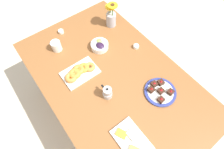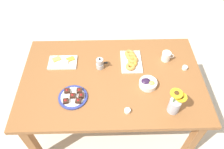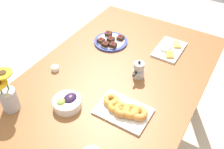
{
  "view_description": "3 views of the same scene",
  "coord_description": "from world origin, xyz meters",
  "px_view_note": "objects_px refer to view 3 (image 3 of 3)",
  "views": [
    {
      "loc": [
        -0.54,
        0.41,
        1.93
      ],
      "look_at": [
        0.0,
        0.0,
        0.78
      ],
      "focal_mm": 28.0,
      "sensor_mm": 36.0,
      "label": 1
    },
    {
      "loc": [
        -0.03,
        -1.22,
        2.22
      ],
      "look_at": [
        0.0,
        0.0,
        0.78
      ],
      "focal_mm": 35.0,
      "sensor_mm": 36.0,
      "label": 2
    },
    {
      "loc": [
        0.93,
        0.56,
        1.77
      ],
      "look_at": [
        0.0,
        0.0,
        0.78
      ],
      "focal_mm": 40.0,
      "sensor_mm": 36.0,
      "label": 3
    }
  ],
  "objects_px": {
    "grape_bowl": "(67,102)",
    "dining_table": "(112,89)",
    "croissant_platter": "(124,109)",
    "moka_pot": "(139,70)",
    "dessert_plate": "(111,41)",
    "flower_vase": "(8,97)",
    "jam_cup_honey": "(55,68)",
    "cheese_platter": "(170,49)"
  },
  "relations": [
    {
      "from": "grape_bowl",
      "to": "dining_table",
      "type": "bearing_deg",
      "value": 162.29
    },
    {
      "from": "croissant_platter",
      "to": "moka_pot",
      "type": "bearing_deg",
      "value": -167.79
    },
    {
      "from": "dining_table",
      "to": "dessert_plate",
      "type": "bearing_deg",
      "value": -147.33
    },
    {
      "from": "grape_bowl",
      "to": "croissant_platter",
      "type": "bearing_deg",
      "value": 112.69
    },
    {
      "from": "flower_vase",
      "to": "dining_table",
      "type": "bearing_deg",
      "value": 143.44
    },
    {
      "from": "dining_table",
      "to": "moka_pot",
      "type": "xyz_separation_m",
      "value": [
        -0.11,
        0.12,
        0.13
      ]
    },
    {
      "from": "croissant_platter",
      "to": "dessert_plate",
      "type": "distance_m",
      "value": 0.64
    },
    {
      "from": "flower_vase",
      "to": "dessert_plate",
      "type": "bearing_deg",
      "value": 170.03
    },
    {
      "from": "moka_pot",
      "to": "jam_cup_honey",
      "type": "bearing_deg",
      "value": -65.33
    },
    {
      "from": "croissant_platter",
      "to": "flower_vase",
      "type": "xyz_separation_m",
      "value": [
        0.28,
        -0.53,
        0.06
      ]
    },
    {
      "from": "croissant_platter",
      "to": "grape_bowl",
      "type": "bearing_deg",
      "value": -67.31
    },
    {
      "from": "jam_cup_honey",
      "to": "dessert_plate",
      "type": "bearing_deg",
      "value": 161.75
    },
    {
      "from": "grape_bowl",
      "to": "jam_cup_honey",
      "type": "distance_m",
      "value": 0.32
    },
    {
      "from": "grape_bowl",
      "to": "cheese_platter",
      "type": "bearing_deg",
      "value": 159.31
    },
    {
      "from": "grape_bowl",
      "to": "cheese_platter",
      "type": "distance_m",
      "value": 0.8
    },
    {
      "from": "dessert_plate",
      "to": "grape_bowl",
      "type": "bearing_deg",
      "value": 10.05
    },
    {
      "from": "croissant_platter",
      "to": "dessert_plate",
      "type": "bearing_deg",
      "value": -142.27
    },
    {
      "from": "jam_cup_honey",
      "to": "flower_vase",
      "type": "relative_size",
      "value": 0.2
    },
    {
      "from": "grape_bowl",
      "to": "jam_cup_honey",
      "type": "bearing_deg",
      "value": -126.98
    },
    {
      "from": "dining_table",
      "to": "cheese_platter",
      "type": "distance_m",
      "value": 0.5
    },
    {
      "from": "flower_vase",
      "to": "croissant_platter",
      "type": "bearing_deg",
      "value": 117.99
    },
    {
      "from": "dessert_plate",
      "to": "flower_vase",
      "type": "distance_m",
      "value": 0.8
    },
    {
      "from": "jam_cup_honey",
      "to": "croissant_platter",
      "type": "bearing_deg",
      "value": 82.2
    },
    {
      "from": "flower_vase",
      "to": "moka_pot",
      "type": "bearing_deg",
      "value": 140.72
    },
    {
      "from": "moka_pot",
      "to": "grape_bowl",
      "type": "bearing_deg",
      "value": -28.2
    },
    {
      "from": "dining_table",
      "to": "dessert_plate",
      "type": "distance_m",
      "value": 0.39
    },
    {
      "from": "grape_bowl",
      "to": "flower_vase",
      "type": "height_order",
      "value": "flower_vase"
    },
    {
      "from": "grape_bowl",
      "to": "croissant_platter",
      "type": "height_order",
      "value": "grape_bowl"
    },
    {
      "from": "grape_bowl",
      "to": "dessert_plate",
      "type": "height_order",
      "value": "grape_bowl"
    },
    {
      "from": "cheese_platter",
      "to": "croissant_platter",
      "type": "relative_size",
      "value": 0.91
    },
    {
      "from": "dining_table",
      "to": "flower_vase",
      "type": "distance_m",
      "value": 0.6
    },
    {
      "from": "dining_table",
      "to": "flower_vase",
      "type": "height_order",
      "value": "flower_vase"
    },
    {
      "from": "croissant_platter",
      "to": "jam_cup_honey",
      "type": "xyz_separation_m",
      "value": [
        -0.07,
        -0.53,
        -0.01
      ]
    },
    {
      "from": "dining_table",
      "to": "moka_pot",
      "type": "height_order",
      "value": "moka_pot"
    },
    {
      "from": "jam_cup_honey",
      "to": "dessert_plate",
      "type": "xyz_separation_m",
      "value": [
        -0.43,
        0.14,
        -0.0
      ]
    },
    {
      "from": "dining_table",
      "to": "dessert_plate",
      "type": "height_order",
      "value": "dessert_plate"
    },
    {
      "from": "dining_table",
      "to": "cheese_platter",
      "type": "relative_size",
      "value": 6.15
    },
    {
      "from": "cheese_platter",
      "to": "dessert_plate",
      "type": "relative_size",
      "value": 1.09
    },
    {
      "from": "dining_table",
      "to": "dessert_plate",
      "type": "xyz_separation_m",
      "value": [
        -0.32,
        -0.21,
        0.1
      ]
    },
    {
      "from": "cheese_platter",
      "to": "croissant_platter",
      "type": "distance_m",
      "value": 0.64
    },
    {
      "from": "cheese_platter",
      "to": "moka_pot",
      "type": "distance_m",
      "value": 0.36
    },
    {
      "from": "jam_cup_honey",
      "to": "moka_pot",
      "type": "bearing_deg",
      "value": 114.67
    }
  ]
}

